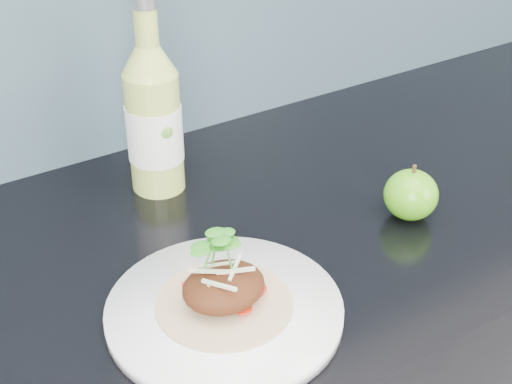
% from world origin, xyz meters
% --- Properties ---
extents(dinner_plate, '(0.33, 0.33, 0.02)m').
position_xyz_m(dinner_plate, '(-0.12, 1.56, 0.91)').
color(dinner_plate, white).
rests_on(dinner_plate, kitchen_counter).
extents(pork_taco, '(0.15, 0.15, 0.10)m').
position_xyz_m(pork_taco, '(-0.12, 1.56, 0.94)').
color(pork_taco, tan).
rests_on(pork_taco, dinner_plate).
extents(green_apple, '(0.09, 0.09, 0.08)m').
position_xyz_m(green_apple, '(0.19, 1.60, 0.93)').
color(green_apple, '#449410').
rests_on(green_apple, kitchen_counter).
extents(cider_bottle_left, '(0.08, 0.08, 0.27)m').
position_xyz_m(cider_bottle_left, '(-0.05, 1.85, 1.00)').
color(cider_bottle_left, '#B0C652').
rests_on(cider_bottle_left, kitchen_counter).
extents(cider_bottle_right, '(0.08, 0.08, 0.27)m').
position_xyz_m(cider_bottle_right, '(-0.05, 1.85, 1.00)').
color(cider_bottle_right, '#9FB149').
rests_on(cider_bottle_right, kitchen_counter).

